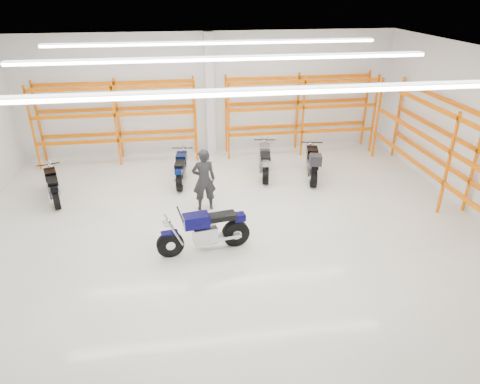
{
  "coord_description": "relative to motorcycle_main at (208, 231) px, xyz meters",
  "views": [
    {
      "loc": [
        -1.21,
        -9.96,
        6.01
      ],
      "look_at": [
        0.34,
        0.5,
        0.83
      ],
      "focal_mm": 32.0,
      "sensor_mm": 36.0,
      "label": 1
    }
  ],
  "objects": [
    {
      "name": "ground",
      "position": [
        0.67,
        0.95,
        -0.54
      ],
      "size": [
        14.0,
        14.0,
        0.0
      ],
      "primitive_type": "plane",
      "color": "beige",
      "rests_on": "ground"
    },
    {
      "name": "room_shell",
      "position": [
        0.67,
        0.97,
        2.74
      ],
      "size": [
        14.02,
        12.02,
        4.51
      ],
      "color": "white",
      "rests_on": "ground"
    },
    {
      "name": "motorcycle_main",
      "position": [
        0.0,
        0.0,
        0.0
      ],
      "size": [
        2.33,
        0.77,
        1.15
      ],
      "color": "black",
      "rests_on": "ground"
    },
    {
      "name": "motorcycle_back_a",
      "position": [
        -4.44,
        3.41,
        -0.07
      ],
      "size": [
        0.87,
        1.96,
        0.99
      ],
      "color": "black",
      "rests_on": "ground"
    },
    {
      "name": "motorcycle_back_b",
      "position": [
        -0.55,
        4.15,
        -0.06
      ],
      "size": [
        0.71,
        2.08,
        1.02
      ],
      "color": "black",
      "rests_on": "ground"
    },
    {
      "name": "motorcycle_back_c",
      "position": [
        2.3,
        4.32,
        -0.02
      ],
      "size": [
        0.81,
        2.23,
        1.1
      ],
      "color": "black",
      "rests_on": "ground"
    },
    {
      "name": "motorcycle_back_d",
      "position": [
        3.81,
        3.74,
        0.03
      ],
      "size": [
        0.91,
        2.3,
        1.19
      ],
      "color": "black",
      "rests_on": "ground"
    },
    {
      "name": "standing_man",
      "position": [
        0.07,
        2.17,
        0.4
      ],
      "size": [
        0.72,
        0.5,
        1.87
      ],
      "primitive_type": "imported",
      "rotation": [
        0.0,
        0.0,
        3.22
      ],
      "color": "black",
      "rests_on": "ground"
    },
    {
      "name": "structural_column",
      "position": [
        0.67,
        6.77,
        1.71
      ],
      "size": [
        0.32,
        0.32,
        4.5
      ],
      "primitive_type": "cube",
      "color": "white",
      "rests_on": "ground"
    },
    {
      "name": "pallet_racking_back_left",
      "position": [
        -2.73,
        6.43,
        1.25
      ],
      "size": [
        5.67,
        0.87,
        3.0
      ],
      "color": "#ED580A",
      "rests_on": "ground"
    },
    {
      "name": "pallet_racking_back_right",
      "position": [
        4.07,
        6.43,
        1.25
      ],
      "size": [
        5.67,
        0.87,
        3.0
      ],
      "color": "#ED580A",
      "rests_on": "ground"
    },
    {
      "name": "pallet_racking_side",
      "position": [
        7.15,
        0.95,
        1.28
      ],
      "size": [
        0.87,
        9.07,
        3.0
      ],
      "color": "#ED580A",
      "rests_on": "ground"
    }
  ]
}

